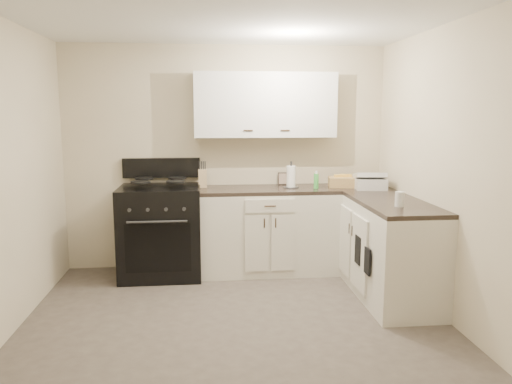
{
  "coord_description": "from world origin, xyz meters",
  "views": [
    {
      "loc": [
        -0.23,
        -3.86,
        1.76
      ],
      "look_at": [
        0.24,
        0.85,
        1.0
      ],
      "focal_mm": 35.0,
      "sensor_mm": 36.0,
      "label": 1
    }
  ],
  "objects": [
    {
      "name": "oven_mitt_near",
      "position": [
        1.18,
        0.27,
        0.46
      ],
      "size": [
        0.02,
        0.14,
        0.24
      ],
      "primitive_type": "cube",
      "color": "black",
      "rests_on": "base_cabinets_right"
    },
    {
      "name": "stove",
      "position": [
        -0.73,
        1.48,
        0.46
      ],
      "size": [
        0.86,
        0.73,
        1.04
      ],
      "primitive_type": "cube",
      "color": "black",
      "rests_on": "floor"
    },
    {
      "name": "base_cabinets_back",
      "position": [
        0.43,
        1.5,
        0.45
      ],
      "size": [
        1.55,
        0.6,
        0.9
      ],
      "primitive_type": "cube",
      "color": "silver",
      "rests_on": "floor"
    },
    {
      "name": "upper_cabinets",
      "position": [
        0.43,
        1.65,
        1.84
      ],
      "size": [
        1.55,
        0.3,
        0.7
      ],
      "primitive_type": "cube",
      "color": "silver",
      "rests_on": "wall_back"
    },
    {
      "name": "paper_towel",
      "position": [
        0.7,
        1.5,
        1.06
      ],
      "size": [
        0.11,
        0.11,
        0.24
      ],
      "primitive_type": "cylinder",
      "rotation": [
        0.0,
        0.0,
        0.12
      ],
      "color": "white",
      "rests_on": "countertop_back"
    },
    {
      "name": "soap_bottle",
      "position": [
        0.96,
        1.41,
        1.02
      ],
      "size": [
        0.07,
        0.07,
        0.16
      ],
      "primitive_type": "cylinder",
      "rotation": [
        0.0,
        0.0,
        -0.34
      ],
      "color": "green",
      "rests_on": "countertop_back"
    },
    {
      "name": "wall_back",
      "position": [
        0.0,
        1.8,
        1.25
      ],
      "size": [
        3.6,
        0.0,
        3.6
      ],
      "primitive_type": "plane",
      "rotation": [
        1.57,
        0.0,
        0.0
      ],
      "color": "beige",
      "rests_on": "ground"
    },
    {
      "name": "knife_block",
      "position": [
        -0.27,
        1.62,
        1.04
      ],
      "size": [
        0.09,
        0.08,
        0.2
      ],
      "primitive_type": "cube",
      "rotation": [
        0.0,
        0.0,
        0.0
      ],
      "color": "tan",
      "rests_on": "countertop_back"
    },
    {
      "name": "countertop_right",
      "position": [
        1.5,
        0.85,
        0.92
      ],
      "size": [
        0.6,
        1.9,
        0.04
      ],
      "primitive_type": "cube",
      "color": "black",
      "rests_on": "base_cabinets_right"
    },
    {
      "name": "countertop_grill",
      "position": [
        1.54,
        1.33,
        1.0
      ],
      "size": [
        0.35,
        0.34,
        0.12
      ],
      "primitive_type": "cube",
      "rotation": [
        0.0,
        0.0,
        -0.12
      ],
      "color": "silver",
      "rests_on": "countertop_right"
    },
    {
      "name": "floor",
      "position": [
        0.0,
        0.0,
        0.0
      ],
      "size": [
        3.6,
        3.6,
        0.0
      ],
      "primitive_type": "plane",
      "color": "#473F38",
      "rests_on": "ground"
    },
    {
      "name": "countertop_back",
      "position": [
        0.43,
        1.5,
        0.92
      ],
      "size": [
        1.55,
        0.6,
        0.04
      ],
      "primitive_type": "cube",
      "color": "black",
      "rests_on": "base_cabinets_back"
    },
    {
      "name": "picture_frame",
      "position": [
        0.64,
        1.74,
        1.01
      ],
      "size": [
        0.12,
        0.05,
        0.14
      ],
      "primitive_type": "cube",
      "rotation": [
        -0.14,
        0.0,
        -0.12
      ],
      "color": "black",
      "rests_on": "countertop_back"
    },
    {
      "name": "base_cabinets_right",
      "position": [
        1.5,
        0.85,
        0.45
      ],
      "size": [
        0.6,
        1.9,
        0.9
      ],
      "primitive_type": "cube",
      "color": "silver",
      "rests_on": "floor"
    },
    {
      "name": "glass_jar",
      "position": [
        1.46,
        0.3,
        1.01
      ],
      "size": [
        0.09,
        0.09,
        0.13
      ],
      "primitive_type": "cylinder",
      "rotation": [
        0.0,
        0.0,
        0.09
      ],
      "color": "silver",
      "rests_on": "countertop_right"
    },
    {
      "name": "oven_mitt_far",
      "position": [
        1.18,
        0.55,
        0.48
      ],
      "size": [
        0.02,
        0.15,
        0.27
      ],
      "primitive_type": "cube",
      "color": "black",
      "rests_on": "base_cabinets_right"
    },
    {
      "name": "wall_front",
      "position": [
        0.0,
        -1.8,
        1.25
      ],
      "size": [
        3.6,
        0.0,
        3.6
      ],
      "primitive_type": "plane",
      "rotation": [
        -1.57,
        0.0,
        0.0
      ],
      "color": "beige",
      "rests_on": "ground"
    },
    {
      "name": "wall_right",
      "position": [
        1.8,
        0.0,
        1.25
      ],
      "size": [
        0.0,
        3.6,
        3.6
      ],
      "primitive_type": "plane",
      "rotation": [
        1.57,
        0.0,
        -1.57
      ],
      "color": "beige",
      "rests_on": "ground"
    },
    {
      "name": "ceiling",
      "position": [
        0.0,
        0.0,
        2.5
      ],
      "size": [
        3.6,
        3.6,
        0.0
      ],
      "primitive_type": "plane",
      "color": "white",
      "rests_on": "wall_back"
    },
    {
      "name": "wicker_basket",
      "position": [
        1.29,
        1.5,
        0.99
      ],
      "size": [
        0.36,
        0.27,
        0.11
      ],
      "primitive_type": "cube",
      "rotation": [
        0.0,
        0.0,
        -0.16
      ],
      "color": "tan",
      "rests_on": "countertop_right"
    }
  ]
}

